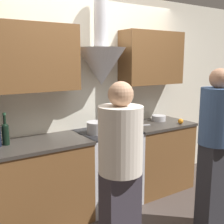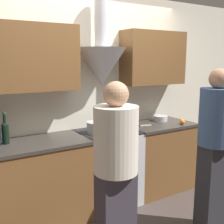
% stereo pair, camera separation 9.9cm
% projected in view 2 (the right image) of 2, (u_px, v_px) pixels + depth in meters
% --- Properties ---
extents(ground_plane, '(12.00, 12.00, 0.00)m').
position_uv_depth(ground_plane, '(121.00, 213.00, 3.31)').
color(ground_plane, '#423833').
extents(wall_back, '(8.40, 0.59, 2.60)m').
position_uv_depth(wall_back, '(90.00, 85.00, 3.47)').
color(wall_back, silver).
rests_on(wall_back, ground_plane).
extents(counter_left, '(1.50, 0.62, 0.93)m').
position_uv_depth(counter_left, '(19.00, 187.00, 2.93)').
color(counter_left, brown).
rests_on(counter_left, ground_plane).
extents(counter_right, '(0.93, 0.62, 0.93)m').
position_uv_depth(counter_right, '(157.00, 156.00, 3.89)').
color(counter_right, brown).
rests_on(counter_right, ground_plane).
extents(stove_range, '(0.69, 0.60, 0.93)m').
position_uv_depth(stove_range, '(108.00, 167.00, 3.48)').
color(stove_range, silver).
rests_on(stove_range, ground_plane).
extents(wine_bottle_6, '(0.07, 0.07, 0.33)m').
position_uv_depth(wine_bottle_6, '(5.00, 132.00, 2.86)').
color(wine_bottle_6, black).
rests_on(wine_bottle_6, counter_left).
extents(stock_pot, '(0.25, 0.25, 0.14)m').
position_uv_depth(stock_pot, '(97.00, 127.00, 3.29)').
color(stock_pot, silver).
rests_on(stock_pot, stove_range).
extents(mixing_bowl, '(0.21, 0.21, 0.08)m').
position_uv_depth(mixing_bowl, '(119.00, 126.00, 3.47)').
color(mixing_bowl, silver).
rests_on(mixing_bowl, stove_range).
extents(orange_fruit, '(0.07, 0.07, 0.07)m').
position_uv_depth(orange_fruit, '(182.00, 122.00, 3.74)').
color(orange_fruit, orange).
rests_on(orange_fruit, counter_right).
extents(saucepan, '(0.20, 0.20, 0.07)m').
position_uv_depth(saucepan, '(160.00, 118.00, 3.95)').
color(saucepan, silver).
rests_on(saucepan, counter_right).
extents(chefs_knife, '(0.25, 0.09, 0.01)m').
position_uv_depth(chefs_knife, '(142.00, 126.00, 3.66)').
color(chefs_knife, silver).
rests_on(chefs_knife, counter_right).
extents(person_foreground_left, '(0.34, 0.34, 1.62)m').
position_uv_depth(person_foreground_left, '(116.00, 175.00, 2.18)').
color(person_foreground_left, '#38333D').
rests_on(person_foreground_left, ground_plane).
extents(person_foreground_right, '(0.34, 0.34, 1.70)m').
position_uv_depth(person_foreground_right, '(215.00, 145.00, 2.81)').
color(person_foreground_right, '#28282D').
rests_on(person_foreground_right, ground_plane).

